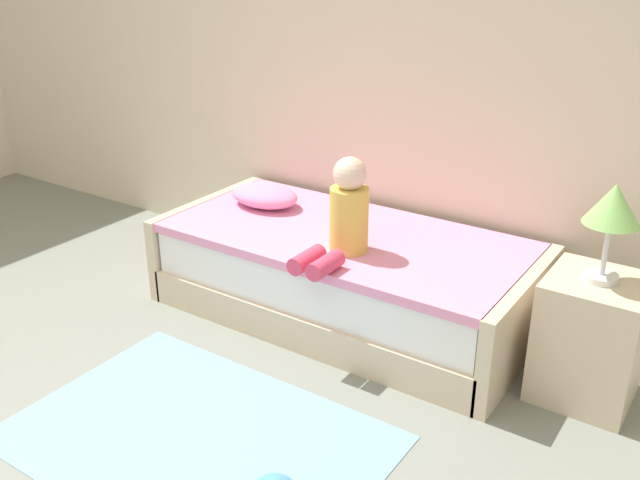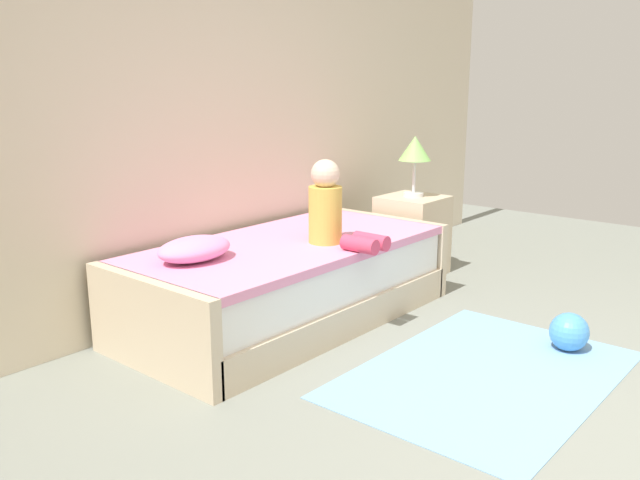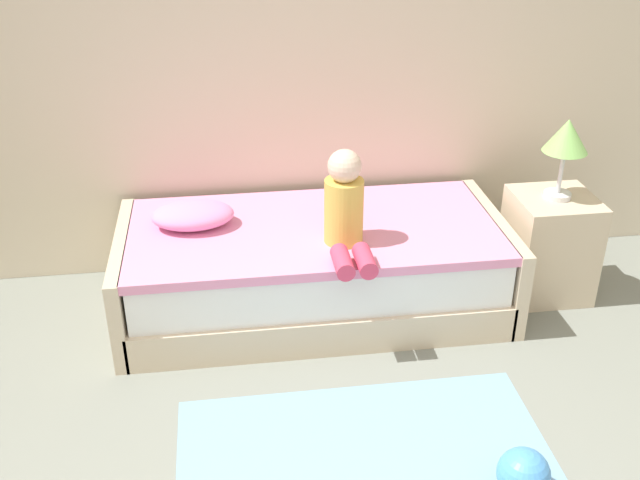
{
  "view_description": "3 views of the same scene",
  "coord_description": "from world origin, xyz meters",
  "px_view_note": "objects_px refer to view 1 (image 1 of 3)",
  "views": [
    {
      "loc": [
        2.25,
        -1.05,
        2.0
      ],
      "look_at": [
        0.37,
        1.75,
        0.55
      ],
      "focal_mm": 39.65,
      "sensor_mm": 36.0,
      "label": 1
    },
    {
      "loc": [
        -2.5,
        -0.67,
        1.46
      ],
      "look_at": [
        0.37,
        1.75,
        0.55
      ],
      "focal_mm": 37.44,
      "sensor_mm": 36.0,
      "label": 2
    },
    {
      "loc": [
        -0.09,
        -1.55,
        2.31
      ],
      "look_at": [
        0.37,
        1.75,
        0.55
      ],
      "focal_mm": 41.85,
      "sensor_mm": 36.0,
      "label": 3
    }
  ],
  "objects_px": {
    "bed": "(345,275)",
    "child_figure": "(344,216)",
    "nightstand": "(590,339)",
    "table_lamp": "(613,209)",
    "pillow": "(264,196)"
  },
  "relations": [
    {
      "from": "bed",
      "to": "child_figure",
      "type": "relative_size",
      "value": 4.14
    },
    {
      "from": "nightstand",
      "to": "table_lamp",
      "type": "distance_m",
      "value": 0.64
    },
    {
      "from": "nightstand",
      "to": "table_lamp",
      "type": "relative_size",
      "value": 1.33
    },
    {
      "from": "bed",
      "to": "pillow",
      "type": "bearing_deg",
      "value": 171.11
    },
    {
      "from": "pillow",
      "to": "nightstand",
      "type": "bearing_deg",
      "value": -3.71
    },
    {
      "from": "table_lamp",
      "to": "pillow",
      "type": "xyz_separation_m",
      "value": [
        -1.99,
        0.13,
        -0.37
      ]
    },
    {
      "from": "pillow",
      "to": "child_figure",
      "type": "bearing_deg",
      "value": -23.06
    },
    {
      "from": "nightstand",
      "to": "pillow",
      "type": "distance_m",
      "value": 2.01
    },
    {
      "from": "table_lamp",
      "to": "pillow",
      "type": "bearing_deg",
      "value": 176.29
    },
    {
      "from": "nightstand",
      "to": "table_lamp",
      "type": "height_order",
      "value": "table_lamp"
    },
    {
      "from": "table_lamp",
      "to": "child_figure",
      "type": "height_order",
      "value": "table_lamp"
    },
    {
      "from": "bed",
      "to": "table_lamp",
      "type": "xyz_separation_m",
      "value": [
        1.35,
        -0.03,
        0.69
      ]
    },
    {
      "from": "child_figure",
      "to": "nightstand",
      "type": "bearing_deg",
      "value": 9.3
    },
    {
      "from": "bed",
      "to": "pillow",
      "type": "relative_size",
      "value": 4.8
    },
    {
      "from": "nightstand",
      "to": "table_lamp",
      "type": "bearing_deg",
      "value": 180.0
    }
  ]
}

